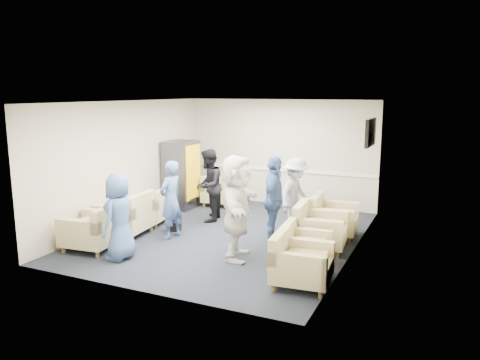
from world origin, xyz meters
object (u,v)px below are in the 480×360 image
at_px(armchair_left_far, 150,209).
at_px(armchair_left_mid, 127,217).
at_px(person_back_right, 295,195).
at_px(vending_machine, 182,175).
at_px(armchair_right_midnear, 303,248).
at_px(person_mid_right, 274,200).
at_px(armchair_right_midfar, 317,230).
at_px(armchair_right_far, 331,219).
at_px(person_front_left, 119,217).
at_px(person_mid_left, 171,200).
at_px(armchair_left_near, 95,231).
at_px(armchair_right_near, 298,264).
at_px(person_back_left, 208,185).
at_px(armchair_corner, 220,193).
at_px(person_front_right, 237,207).

bearing_deg(armchair_left_far, armchair_left_mid, -3.85).
bearing_deg(person_back_right, vending_machine, 88.47).
xyz_separation_m(armchair_right_midnear, vending_machine, (-3.96, 2.62, 0.54)).
xyz_separation_m(armchair_left_mid, person_mid_right, (2.89, 0.77, 0.48)).
height_order(armchair_right_midfar, armchair_right_far, armchair_right_midfar).
distance_m(vending_machine, person_front_left, 3.73).
distance_m(person_back_right, person_mid_right, 0.96).
bearing_deg(vending_machine, person_back_right, -12.59).
height_order(vending_machine, person_mid_left, vending_machine).
height_order(armchair_left_mid, person_back_right, person_back_right).
xyz_separation_m(armchair_left_near, armchair_left_mid, (-0.01, 0.99, 0.02)).
height_order(armchair_right_near, person_back_left, person_back_left).
bearing_deg(armchair_right_midnear, person_mid_right, 38.41).
bearing_deg(vending_machine, person_mid_right, -28.40).
bearing_deg(armchair_left_near, vending_machine, 177.58).
height_order(armchair_right_midfar, armchair_corner, armchair_right_midfar).
height_order(armchair_left_mid, person_front_right, person_front_right).
relative_size(person_back_left, person_front_right, 0.89).
xyz_separation_m(armchair_right_midnear, person_mid_right, (-0.88, 0.96, 0.54)).
bearing_deg(armchair_left_far, person_front_right, 56.54).
relative_size(armchair_left_far, armchair_right_midfar, 0.96).
xyz_separation_m(armchair_left_near, armchair_right_midnear, (3.76, 0.80, -0.05)).
bearing_deg(person_mid_left, person_front_left, 0.45).
height_order(person_front_left, person_front_right, person_front_right).
height_order(armchair_right_near, person_front_right, person_front_right).
xyz_separation_m(vending_machine, person_mid_right, (3.08, -1.66, 0.00)).
bearing_deg(armchair_right_far, armchair_right_midfar, 173.11).
bearing_deg(armchair_right_midfar, armchair_left_near, 109.59).
bearing_deg(person_front_right, armchair_right_midnear, -100.02).
bearing_deg(armchair_left_near, person_back_right, 126.18).
xyz_separation_m(person_front_left, person_back_right, (2.27, 2.89, 0.01)).
height_order(armchair_left_far, person_front_left, person_front_left).
relative_size(armchair_left_near, person_mid_left, 0.63).
distance_m(armchair_right_far, person_front_right, 2.39).
distance_m(armchair_left_near, person_back_right, 4.06).
distance_m(armchair_right_far, vending_machine, 4.09).
bearing_deg(armchair_right_midfar, armchair_left_far, 82.38).
height_order(armchair_right_midfar, person_front_left, person_front_left).
xyz_separation_m(armchair_left_mid, armchair_right_midfar, (3.76, 0.76, -0.01)).
bearing_deg(armchair_right_far, armchair_corner, 62.86).
xyz_separation_m(armchair_corner, vending_machine, (-0.78, -0.60, 0.51)).
distance_m(person_back_left, person_front_right, 2.51).
distance_m(armchair_left_near, person_front_right, 2.74).
bearing_deg(armchair_right_midnear, person_mid_left, 77.67).
bearing_deg(vending_machine, armchair_right_far, -10.87).
relative_size(armchair_left_near, person_mid_right, 0.58).
xyz_separation_m(person_mid_left, person_front_right, (1.70, -0.53, 0.14)).
bearing_deg(armchair_corner, armchair_left_near, 75.12).
distance_m(armchair_right_near, vending_machine, 5.39).
height_order(vending_machine, person_front_left, vending_machine).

